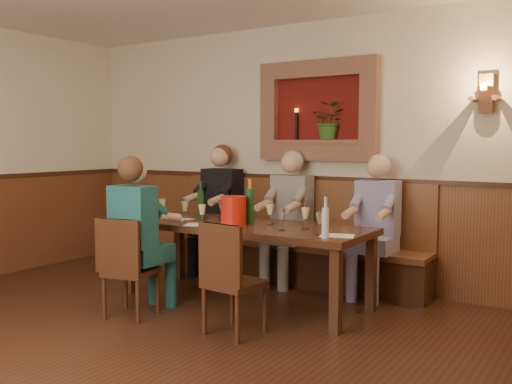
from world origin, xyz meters
TOP-DOWN VIEW (x-y plane):
  - ground_plane at (0.00, 0.00)m, footprint 6.00×6.00m
  - room_shell at (0.00, 0.00)m, footprint 6.04×6.04m
  - wainscoting at (0.00, -0.00)m, footprint 6.02×6.02m
  - wall_niche at (0.24, 2.94)m, footprint 1.36×0.30m
  - wall_sconce at (1.90, 2.93)m, footprint 0.25×0.20m
  - dining_table at (0.00, 1.85)m, footprint 2.40×0.90m
  - bench at (0.00, 2.79)m, footprint 3.00×0.45m
  - chair_near_left at (-0.57, 0.93)m, footprint 0.46×0.46m
  - chair_near_right at (0.44, 1.04)m, footprint 0.43×0.43m
  - person_bench_left at (-0.94, 2.69)m, footprint 0.45×0.55m
  - person_bench_mid at (-0.01, 2.69)m, footprint 0.42×0.52m
  - person_bench_right at (0.96, 2.69)m, footprint 0.41×0.50m
  - person_chair_front at (-0.58, 1.07)m, footprint 0.41×0.50m
  - spittoon_bucket at (-0.03, 1.72)m, footprint 0.27×0.27m
  - wine_bottle_green_a at (0.04, 1.89)m, footprint 0.09×0.09m
  - wine_bottle_green_b at (-0.57, 1.92)m, footprint 0.09×0.09m
  - water_bottle at (1.00, 1.53)m, footprint 0.07×0.07m
  - tasting_sheet_a at (-0.74, 1.75)m, footprint 0.30×0.22m
  - tasting_sheet_b at (-0.09, 1.60)m, footprint 0.35×0.29m
  - tasting_sheet_c at (1.03, 1.69)m, footprint 0.32×0.28m
  - tasting_sheet_d at (-0.30, 1.57)m, footprint 0.33×0.29m
  - wine_glass_0 at (-0.93, 1.75)m, footprint 0.08×0.08m
  - wine_glass_1 at (-0.78, 1.89)m, footprint 0.08×0.08m
  - wine_glass_2 at (-0.59, 1.70)m, footprint 0.08×0.08m
  - wine_glass_3 at (-0.35, 1.98)m, footprint 0.08×0.08m
  - wine_glass_4 at (-0.13, 1.74)m, footprint 0.08×0.08m
  - wine_glass_5 at (0.24, 1.92)m, footprint 0.08×0.08m
  - wine_glass_6 at (0.50, 1.69)m, footprint 0.08×0.08m
  - wine_glass_7 at (0.65, 1.85)m, footprint 0.08×0.08m
  - wine_glass_8 at (0.90, 1.64)m, footprint 0.08×0.08m
  - wine_glass_9 at (-0.28, 1.57)m, footprint 0.08×0.08m
  - wine_glass_10 at (-0.93, 1.49)m, footprint 0.08×0.08m

SIDE VIEW (x-z plane):
  - ground_plane at x=0.00m, z-range 0.00..0.00m
  - chair_near_left at x=-0.57m, z-range -0.18..0.69m
  - chair_near_right at x=0.44m, z-range -0.19..0.71m
  - bench at x=0.00m, z-range -0.23..0.88m
  - person_chair_front at x=-0.58m, z-range -0.12..1.27m
  - person_bench_right at x=0.96m, z-range -0.12..1.27m
  - wainscoting at x=0.00m, z-range 0.01..1.16m
  - person_bench_mid at x=-0.01m, z-range -0.12..1.30m
  - person_bench_left at x=-0.94m, z-range -0.13..1.36m
  - dining_table at x=0.00m, z-range 0.30..1.05m
  - tasting_sheet_a at x=-0.74m, z-range 0.75..0.75m
  - tasting_sheet_b at x=-0.09m, z-range 0.75..0.75m
  - tasting_sheet_c at x=1.03m, z-range 0.75..0.75m
  - tasting_sheet_d at x=-0.30m, z-range 0.75..0.75m
  - wine_glass_0 at x=-0.93m, z-range 0.75..0.94m
  - wine_glass_1 at x=-0.78m, z-range 0.75..0.94m
  - wine_glass_2 at x=-0.59m, z-range 0.75..0.94m
  - wine_glass_3 at x=-0.35m, z-range 0.75..0.94m
  - wine_glass_4 at x=-0.13m, z-range 0.75..0.94m
  - wine_glass_5 at x=0.24m, z-range 0.75..0.94m
  - wine_glass_6 at x=0.50m, z-range 0.75..0.94m
  - wine_glass_7 at x=0.65m, z-range 0.75..0.94m
  - wine_glass_8 at x=0.90m, z-range 0.75..0.94m
  - wine_glass_9 at x=-0.28m, z-range 0.75..0.94m
  - wine_glass_10 at x=-0.93m, z-range 0.75..0.94m
  - water_bottle at x=1.00m, z-range 0.72..1.05m
  - spittoon_bucket at x=-0.03m, z-range 0.75..1.02m
  - wine_bottle_green_b at x=-0.57m, z-range 0.71..1.08m
  - wine_bottle_green_a at x=0.04m, z-range 0.71..1.14m
  - wall_niche at x=0.24m, z-range 1.28..2.34m
  - room_shell at x=0.00m, z-range 0.48..3.30m
  - wall_sconce at x=1.90m, z-range 1.77..2.12m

